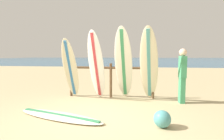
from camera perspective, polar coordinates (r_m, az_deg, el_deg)
The scene contains 11 objects.
ground_plane at distance 4.36m, azimuth -6.70°, elevation -14.92°, with size 120.00×120.00×0.00m, color tan.
ocean_water at distance 61.99m, azimuth 7.11°, elevation 3.35°, with size 120.00×80.00×0.01m, color #1E5984.
surfboard_rack at distance 6.24m, azimuth -0.39°, elevation -1.70°, with size 2.97×0.09×1.18m.
surfboard_leaning_far_left at distance 6.11m, azimuth -12.97°, elevation 0.26°, with size 0.48×0.96×2.00m.
surfboard_leaning_left at distance 5.88m, azimuth -4.96°, elevation 1.40°, with size 0.66×0.82×2.25m.
surfboard_leaning_center_left at distance 5.89m, azimuth 3.66°, elevation 1.90°, with size 0.66×1.02×2.35m.
surfboard_leaning_center at distance 5.74m, azimuth 11.58°, elevation 1.58°, with size 0.72×1.14×2.31m.
surfboard_lying_on_sand at distance 4.55m, azimuth -16.31°, elevation -13.74°, with size 2.42×1.22×0.08m.
beachgoer_standing at distance 5.85m, azimuth 21.31°, elevation -0.99°, with size 0.22×0.28×1.66m.
small_boat_offshore at distance 41.16m, azimuth 12.17°, elevation 2.95°, with size 2.11×3.15×0.71m.
beach_ball at distance 3.91m, azimuth 15.56°, elevation -14.65°, with size 0.35×0.35×0.35m, color teal.
Camera 1 is at (1.06, -3.96, 1.46)m, focal length 28.99 mm.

